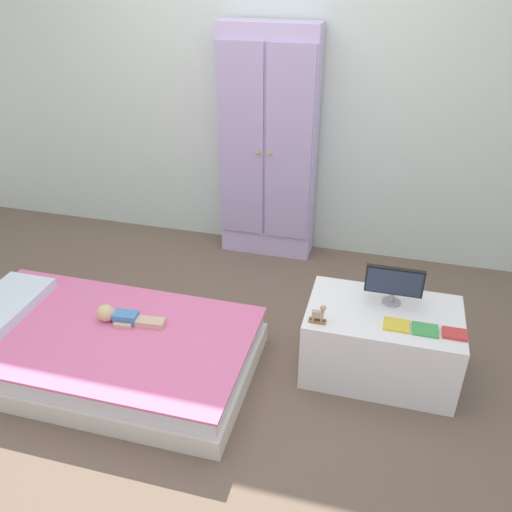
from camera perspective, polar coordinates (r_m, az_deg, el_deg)
The scene contains 11 objects.
ground_plane at distance 3.11m, azimuth -5.60°, elevation -11.96°, with size 10.00×10.00×0.02m, color brown.
back_wall at distance 3.88m, azimuth 1.69°, elevation 19.57°, with size 6.40×0.05×2.70m, color silver.
bed at distance 3.15m, azimuth -16.05°, elevation -9.54°, with size 1.67×0.92×0.24m.
doll at distance 3.11m, azimuth -14.53°, elevation -6.22°, with size 0.39×0.14×0.10m.
wardrobe at distance 3.86m, azimuth 1.31°, elevation 11.58°, with size 0.68×0.25×1.66m.
tv_stand at distance 3.02m, azimuth 13.19°, elevation -8.93°, with size 0.81×0.51×0.41m, color white.
tv_monitor at distance 2.90m, azimuth 14.57°, elevation -2.81°, with size 0.30×0.10×0.22m.
rocking_horse_toy at distance 2.73m, azimuth 6.77°, elevation -6.22°, with size 0.09×0.04×0.11m.
book_yellow at distance 2.80m, azimuth 14.80°, elevation -7.16°, with size 0.13×0.10×0.01m, color gold.
book_green at distance 2.81m, azimuth 17.66°, elevation -7.53°, with size 0.13×0.11×0.01m, color #429E51.
book_red at distance 2.83m, azimuth 20.50°, elevation -7.81°, with size 0.12×0.08×0.02m, color #CC3838.
Camera 1 is at (0.87, -2.13, 2.08)m, focal length 37.36 mm.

